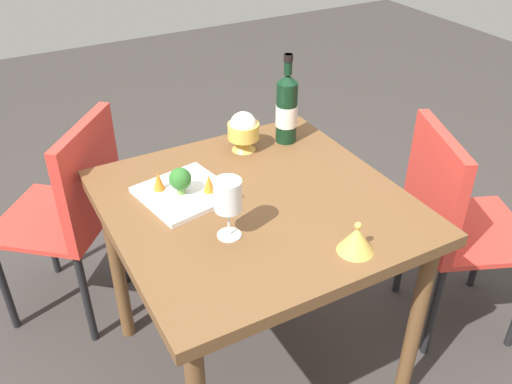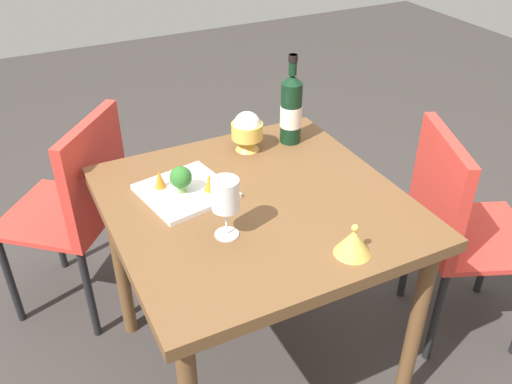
# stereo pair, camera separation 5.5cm
# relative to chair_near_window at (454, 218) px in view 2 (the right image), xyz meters

# --- Properties ---
(ground_plane) EXTENTS (8.00, 8.00, 0.00)m
(ground_plane) POSITION_rel_chair_near_window_xyz_m (0.72, -0.13, -0.53)
(ground_plane) COLOR #383330
(dining_table) EXTENTS (0.87, 0.87, 0.74)m
(dining_table) POSITION_rel_chair_near_window_xyz_m (0.72, -0.13, 0.12)
(dining_table) COLOR brown
(dining_table) RESTS_ON ground_plane
(chair_near_window) EXTENTS (0.52, 0.52, 0.85)m
(chair_near_window) POSITION_rel_chair_near_window_xyz_m (0.00, 0.00, 0.00)
(chair_near_window) COLOR red
(chair_near_window) RESTS_ON ground_plane
(chair_by_wall) EXTENTS (0.56, 0.56, 0.85)m
(chair_by_wall) POSITION_rel_chair_near_window_xyz_m (1.16, -0.72, 0.00)
(chair_by_wall) COLOR red
(chair_by_wall) RESTS_ON ground_plane
(wine_bottle) EXTENTS (0.08, 0.08, 0.32)m
(wine_bottle) POSITION_rel_chair_near_window_xyz_m (0.44, -0.42, 0.34)
(wine_bottle) COLOR black
(wine_bottle) RESTS_ON dining_table
(wine_glass) EXTENTS (0.08, 0.08, 0.18)m
(wine_glass) POSITION_rel_chair_near_window_xyz_m (0.87, -0.02, 0.34)
(wine_glass) COLOR white
(wine_glass) RESTS_ON dining_table
(rice_bowl) EXTENTS (0.11, 0.11, 0.14)m
(rice_bowl) POSITION_rel_chair_near_window_xyz_m (0.60, -0.44, 0.28)
(rice_bowl) COLOR gold
(rice_bowl) RESTS_ON dining_table
(rice_bowl_lid) EXTENTS (0.10, 0.10, 0.09)m
(rice_bowl_lid) POSITION_rel_chair_near_window_xyz_m (0.60, 0.20, 0.25)
(rice_bowl_lid) COLOR gold
(rice_bowl_lid) RESTS_ON dining_table
(serving_plate) EXTENTS (0.29, 0.29, 0.02)m
(serving_plate) POSITION_rel_chair_near_window_xyz_m (0.90, -0.26, 0.22)
(serving_plate) COLOR white
(serving_plate) RESTS_ON dining_table
(broccoli_floret) EXTENTS (0.07, 0.07, 0.09)m
(broccoli_floret) POSITION_rel_chair_near_window_xyz_m (0.91, -0.26, 0.28)
(broccoli_floret) COLOR #729E4C
(broccoli_floret) RESTS_ON serving_plate
(carrot_garnish_left) EXTENTS (0.03, 0.03, 0.06)m
(carrot_garnish_left) POSITION_rel_chair_near_window_xyz_m (0.83, -0.22, 0.26)
(carrot_garnish_left) COLOR orange
(carrot_garnish_left) RESTS_ON serving_plate
(carrot_garnish_right) EXTENTS (0.04, 0.04, 0.06)m
(carrot_garnish_right) POSITION_rel_chair_near_window_xyz_m (0.96, -0.31, 0.26)
(carrot_garnish_right) COLOR orange
(carrot_garnish_right) RESTS_ON serving_plate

